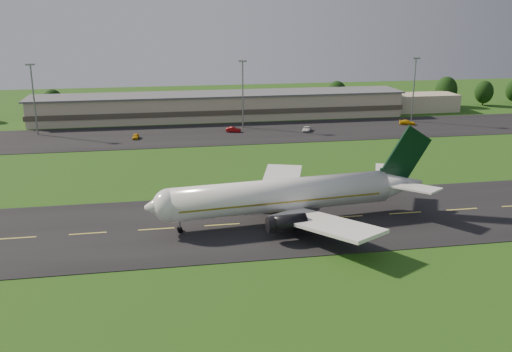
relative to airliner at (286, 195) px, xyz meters
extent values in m
plane|color=#1C4411|center=(-0.07, -0.09, -4.66)|extent=(360.00, 360.00, 0.00)
cube|color=black|center=(-0.07, -0.09, -4.61)|extent=(220.00, 30.00, 0.10)
cube|color=black|center=(-0.07, 71.91, -4.61)|extent=(260.00, 30.00, 0.10)
cylinder|color=white|center=(-0.85, -0.09, 0.14)|extent=(38.38, 9.54, 5.60)
sphere|color=white|center=(-19.75, -2.08, 0.14)|extent=(5.60, 5.60, 5.60)
cone|color=white|center=(-21.74, -2.29, 0.14)|extent=(4.54, 5.76, 5.38)
cone|color=white|center=(21.53, 2.26, 0.14)|extent=(9.52, 6.40, 5.49)
cube|color=olive|center=(-1.35, -0.14, -0.21)|extent=(35.40, 9.27, 0.28)
cube|color=black|center=(-20.34, -2.14, 0.69)|extent=(2.30, 3.19, 0.65)
cube|color=white|center=(3.78, -10.66, -1.36)|extent=(15.55, 19.93, 2.20)
cube|color=white|center=(1.48, 11.22, -1.36)|extent=(12.52, 20.21, 2.20)
cube|color=white|center=(22.05, -2.71, 1.04)|extent=(8.07, 9.28, 0.91)
cube|color=white|center=(21.00, 7.24, 1.04)|extent=(6.89, 9.38, 0.91)
cube|color=black|center=(20.03, 2.11, 1.94)|extent=(5.03, 1.07, 3.00)
cube|color=black|center=(22.52, 2.37, 5.64)|extent=(9.43, 1.43, 10.55)
cylinder|color=black|center=(-1.51, -8.20, -1.76)|extent=(5.85, 3.27, 2.70)
cylinder|color=black|center=(-3.18, 7.71, -1.76)|extent=(5.85, 3.27, 2.70)
cube|color=#B9AD8D|center=(-0.07, 95.91, -0.66)|extent=(120.00, 15.00, 8.00)
cube|color=#4C4438|center=(-0.07, 95.91, -1.46)|extent=(121.00, 15.40, 1.60)
cube|color=#595B60|center=(-0.07, 95.91, 3.49)|extent=(122.00, 16.00, 0.50)
cube|color=#B9AD8D|center=(69.93, 97.91, -1.66)|extent=(28.00, 11.00, 6.00)
cylinder|color=gray|center=(-55.07, 79.91, 5.34)|extent=(0.44, 0.44, 20.00)
cube|color=gray|center=(-55.07, 79.91, 15.44)|extent=(2.40, 1.20, 0.50)
cylinder|color=gray|center=(4.93, 79.91, 5.34)|extent=(0.44, 0.44, 20.00)
cube|color=gray|center=(4.93, 79.91, 15.44)|extent=(2.40, 1.20, 0.50)
cylinder|color=gray|center=(59.93, 79.91, 5.34)|extent=(0.44, 0.44, 20.00)
cube|color=gray|center=(59.93, 79.91, 15.44)|extent=(2.40, 1.20, 0.50)
cylinder|color=black|center=(-54.59, 106.63, -3.16)|extent=(0.56, 0.56, 3.01)
ellipsoid|color=black|center=(-54.59, 106.63, 0.52)|extent=(7.01, 7.01, 8.77)
cylinder|color=black|center=(-37.79, 106.43, -3.42)|extent=(0.56, 0.56, 2.48)
ellipsoid|color=black|center=(-37.79, 106.43, -0.39)|extent=(5.79, 5.79, 7.24)
cylinder|color=black|center=(43.13, 106.36, -3.06)|extent=(0.56, 0.56, 3.20)
ellipsoid|color=black|center=(43.13, 106.36, 0.85)|extent=(7.46, 7.46, 9.33)
cylinder|color=black|center=(62.45, 105.27, -3.41)|extent=(0.56, 0.56, 2.50)
ellipsoid|color=black|center=(62.45, 105.27, -0.35)|extent=(5.84, 5.84, 7.30)
cylinder|color=black|center=(85.24, 105.90, -2.95)|extent=(0.56, 0.56, 3.43)
ellipsoid|color=black|center=(85.24, 105.90, 1.25)|extent=(8.01, 8.01, 10.01)
cylinder|color=black|center=(99.96, 104.72, -3.21)|extent=(0.56, 0.56, 2.90)
ellipsoid|color=black|center=(99.96, 104.72, 0.34)|extent=(6.77, 6.77, 8.46)
imported|color=#D4990C|center=(-27.09, 69.59, -3.88)|extent=(2.03, 4.16, 1.37)
imported|color=maroon|center=(1.08, 73.48, -3.84)|extent=(4.63, 2.48, 1.45)
imported|color=silver|center=(22.71, 70.98, -3.91)|extent=(3.91, 5.19, 1.31)
imported|color=#EDB40D|center=(56.27, 74.85, -3.83)|extent=(5.42, 3.61, 1.46)
camera|label=1|loc=(-21.19, -89.79, 30.84)|focal=40.00mm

